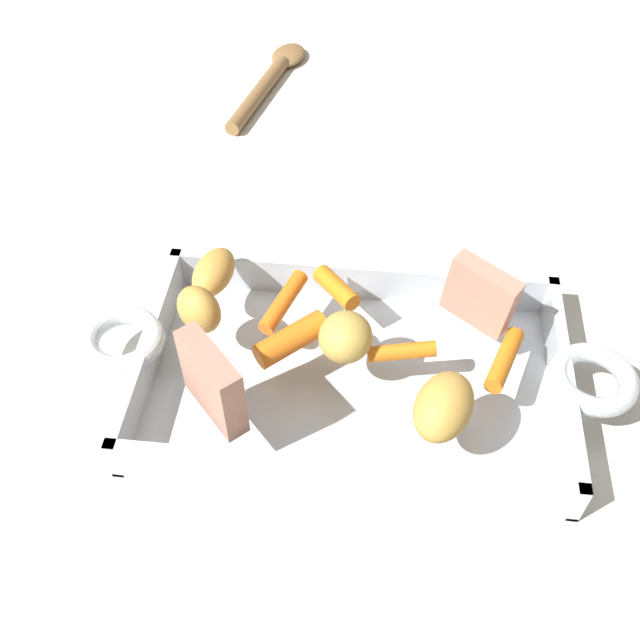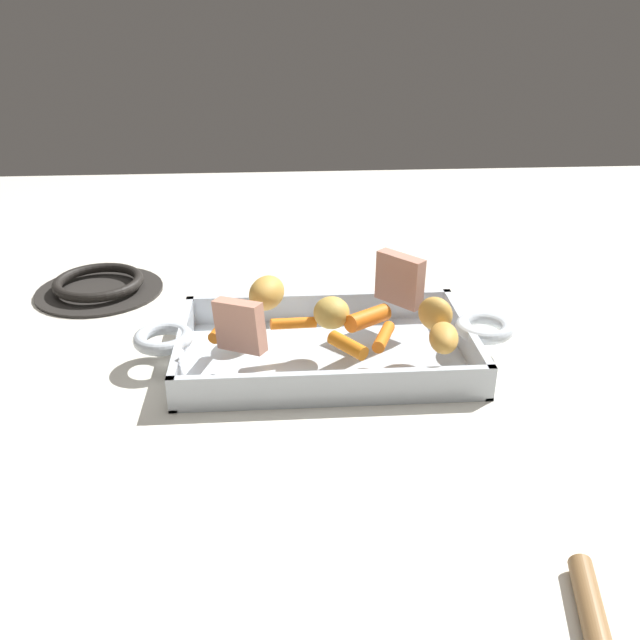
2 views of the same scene
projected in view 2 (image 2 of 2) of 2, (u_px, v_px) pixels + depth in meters
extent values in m
plane|color=silver|center=(326.00, 359.00, 0.88)|extent=(2.01, 2.01, 0.00)
cube|color=silver|center=(326.00, 356.00, 0.88)|extent=(0.37, 0.23, 0.01)
cube|color=silver|center=(333.00, 389.00, 0.77)|extent=(0.37, 0.01, 0.04)
cube|color=silver|center=(320.00, 308.00, 0.97)|extent=(0.37, 0.01, 0.04)
cube|color=silver|center=(182.00, 349.00, 0.86)|extent=(0.01, 0.23, 0.04)
cube|color=silver|center=(466.00, 339.00, 0.88)|extent=(0.01, 0.23, 0.04)
torus|color=silver|center=(163.00, 338.00, 0.85)|extent=(0.08, 0.08, 0.02)
torus|color=silver|center=(484.00, 328.00, 0.88)|extent=(0.08, 0.08, 0.02)
cube|color=tan|center=(400.00, 279.00, 0.91)|extent=(0.06, 0.06, 0.07)
cube|color=tan|center=(240.00, 326.00, 0.80)|extent=(0.07, 0.05, 0.07)
cylinder|color=orange|center=(368.00, 317.00, 0.86)|extent=(0.07, 0.06, 0.03)
cylinder|color=orange|center=(293.00, 322.00, 0.86)|extent=(0.06, 0.02, 0.02)
cylinder|color=orange|center=(348.00, 345.00, 0.80)|extent=(0.05, 0.05, 0.02)
cylinder|color=orange|center=(225.00, 324.00, 0.85)|extent=(0.04, 0.07, 0.02)
cylinder|color=orange|center=(384.00, 337.00, 0.82)|extent=(0.04, 0.07, 0.02)
ellipsoid|color=gold|center=(435.00, 314.00, 0.85)|extent=(0.06, 0.05, 0.04)
ellipsoid|color=gold|center=(332.00, 313.00, 0.85)|extent=(0.05, 0.05, 0.04)
ellipsoid|color=gold|center=(444.00, 338.00, 0.80)|extent=(0.05, 0.07, 0.03)
ellipsoid|color=gold|center=(267.00, 293.00, 0.90)|extent=(0.06, 0.08, 0.04)
cylinder|color=#282623|center=(99.00, 289.00, 1.07)|extent=(0.20, 0.20, 0.01)
torus|color=black|center=(98.00, 282.00, 1.07)|extent=(0.14, 0.14, 0.02)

